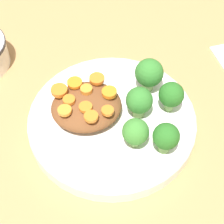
# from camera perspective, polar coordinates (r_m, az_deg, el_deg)

# --- Properties ---
(ground_plane) EXTENTS (4.00, 4.00, 0.00)m
(ground_plane) POSITION_cam_1_polar(r_m,az_deg,el_deg) (0.59, 0.00, -2.17)
(ground_plane) COLOR tan
(plate) EXTENTS (0.26, 0.26, 0.03)m
(plate) POSITION_cam_1_polar(r_m,az_deg,el_deg) (0.58, 0.00, -1.34)
(plate) COLOR white
(plate) RESTS_ON ground_plane
(stew_mound) EXTENTS (0.10, 0.11, 0.03)m
(stew_mound) POSITION_cam_1_polar(r_m,az_deg,el_deg) (0.57, -3.91, 0.86)
(stew_mound) COLOR brown
(stew_mound) RESTS_ON plate
(broccoli_floret_0) EXTENTS (0.04, 0.04, 0.05)m
(broccoli_floret_0) POSITION_cam_1_polar(r_m,az_deg,el_deg) (0.52, 3.61, -3.09)
(broccoli_floret_0) COLOR #7FA85B
(broccoli_floret_0) RESTS_ON plate
(broccoli_floret_1) EXTENTS (0.04, 0.04, 0.05)m
(broccoli_floret_1) POSITION_cam_1_polar(r_m,az_deg,el_deg) (0.57, 8.97, 2.67)
(broccoli_floret_1) COLOR #7FA85B
(broccoli_floret_1) RESTS_ON plate
(broccoli_floret_2) EXTENTS (0.05, 0.05, 0.06)m
(broccoli_floret_2) POSITION_cam_1_polar(r_m,az_deg,el_deg) (0.59, 5.68, 5.86)
(broccoli_floret_2) COLOR #7FA85B
(broccoli_floret_2) RESTS_ON plate
(broccoli_floret_3) EXTENTS (0.04, 0.04, 0.05)m
(broccoli_floret_3) POSITION_cam_1_polar(r_m,az_deg,el_deg) (0.56, 4.06, 1.97)
(broccoli_floret_3) COLOR #759E51
(broccoli_floret_3) RESTS_ON plate
(broccoli_floret_4) EXTENTS (0.04, 0.04, 0.05)m
(broccoli_floret_4) POSITION_cam_1_polar(r_m,az_deg,el_deg) (0.52, 8.23, -3.83)
(broccoli_floret_4) COLOR #759E51
(broccoli_floret_4) RESTS_ON plate
(carrot_slice_0) EXTENTS (0.02, 0.02, 0.01)m
(carrot_slice_0) POSITION_cam_1_polar(r_m,az_deg,el_deg) (0.54, -4.12, 1.13)
(carrot_slice_0) COLOR orange
(carrot_slice_0) RESTS_ON stew_mound
(carrot_slice_1) EXTENTS (0.02, 0.02, 0.01)m
(carrot_slice_1) POSITION_cam_1_polar(r_m,az_deg,el_deg) (0.58, -2.32, 5.10)
(carrot_slice_1) COLOR orange
(carrot_slice_1) RESTS_ON stew_mound
(carrot_slice_2) EXTENTS (0.02, 0.02, 0.01)m
(carrot_slice_2) POSITION_cam_1_polar(r_m,az_deg,el_deg) (0.55, -6.57, 1.83)
(carrot_slice_2) COLOR orange
(carrot_slice_2) RESTS_ON stew_mound
(carrot_slice_3) EXTENTS (0.02, 0.02, 0.01)m
(carrot_slice_3) POSITION_cam_1_polar(r_m,az_deg,el_deg) (0.54, -0.67, 0.19)
(carrot_slice_3) COLOR orange
(carrot_slice_3) RESTS_ON stew_mound
(carrot_slice_4) EXTENTS (0.03, 0.03, 0.01)m
(carrot_slice_4) POSITION_cam_1_polar(r_m,az_deg,el_deg) (0.57, -8.04, 3.28)
(carrot_slice_4) COLOR orange
(carrot_slice_4) RESTS_ON stew_mound
(carrot_slice_5) EXTENTS (0.02, 0.02, 0.01)m
(carrot_slice_5) POSITION_cam_1_polar(r_m,az_deg,el_deg) (0.54, -7.17, -0.13)
(carrot_slice_5) COLOR orange
(carrot_slice_5) RESTS_ON stew_mound
(carrot_slice_6) EXTENTS (0.02, 0.02, 0.01)m
(carrot_slice_6) POSITION_cam_1_polar(r_m,az_deg,el_deg) (0.57, -5.70, 4.45)
(carrot_slice_6) COLOR orange
(carrot_slice_6) RESTS_ON stew_mound
(carrot_slice_7) EXTENTS (0.02, 0.02, 0.01)m
(carrot_slice_7) POSITION_cam_1_polar(r_m,az_deg,el_deg) (0.56, -0.74, 2.97)
(carrot_slice_7) COLOR orange
(carrot_slice_7) RESTS_ON stew_mound
(carrot_slice_8) EXTENTS (0.02, 0.02, 0.01)m
(carrot_slice_8) POSITION_cam_1_polar(r_m,az_deg,el_deg) (0.53, -3.20, -0.69)
(carrot_slice_8) COLOR orange
(carrot_slice_8) RESTS_ON stew_mound
(carrot_slice_9) EXTENTS (0.02, 0.02, 0.01)m
(carrot_slice_9) POSITION_cam_1_polar(r_m,az_deg,el_deg) (0.56, -3.93, 3.45)
(carrot_slice_9) COLOR orange
(carrot_slice_9) RESTS_ON stew_mound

